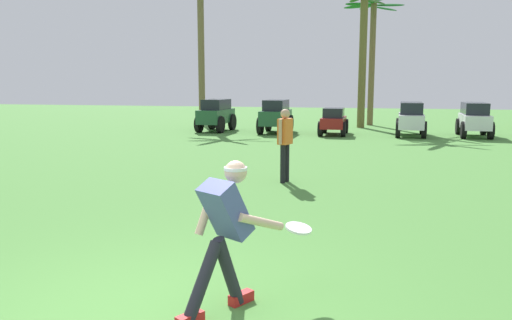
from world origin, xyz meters
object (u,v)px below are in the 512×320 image
object	(u,v)px
parked_car_slot_d	(411,118)
palm_tree_right_of_centre	(372,45)
parked_car_slot_c	(334,121)
parked_car_slot_a	(216,114)
parked_car_slot_b	(276,115)
palm_tree_left_of_centre	(363,44)
frisbee_in_flight	(299,228)
palm_tree_far_left	(201,39)
teammate_near_sideline	(285,138)
parked_car_slot_e	(474,118)
frisbee_thrower	(225,228)

from	to	relation	value
parked_car_slot_d	palm_tree_right_of_centre	xyz separation A→B (m)	(-1.64, 5.03, 3.24)
parked_car_slot_c	parked_car_slot_d	xyz separation A→B (m)	(3.06, 0.27, 0.16)
parked_car_slot_a	parked_car_slot_b	size ratio (longest dim) A/B	1.01
parked_car_slot_a	parked_car_slot_b	xyz separation A→B (m)	(2.72, -0.18, 0.00)
palm_tree_left_of_centre	palm_tree_right_of_centre	distance (m)	1.64
palm_tree_left_of_centre	frisbee_in_flight	bearing A→B (deg)	-90.47
palm_tree_far_left	parked_car_slot_b	bearing A→B (deg)	-39.10
teammate_near_sideline	palm_tree_far_left	size ratio (longest dim) A/B	0.22
teammate_near_sideline	parked_car_slot_b	bearing A→B (deg)	101.84
parked_car_slot_c	palm_tree_far_left	size ratio (longest dim) A/B	0.31
parked_car_slot_d	palm_tree_far_left	xyz separation A→B (m)	(-10.13, 3.72, 3.62)
teammate_near_sideline	parked_car_slot_d	distance (m)	11.09
frisbee_in_flight	parked_car_slot_c	bearing A→B (deg)	93.03
parked_car_slot_a	parked_car_slot_c	size ratio (longest dim) A/B	1.09
teammate_near_sideline	palm_tree_right_of_centre	size ratio (longest dim) A/B	0.25
parked_car_slot_e	palm_tree_left_of_centre	size ratio (longest dim) A/B	0.38
parked_car_slot_a	frisbee_thrower	bearing A→B (deg)	-72.14
teammate_near_sideline	frisbee_thrower	bearing A→B (deg)	-85.34
parked_car_slot_b	palm_tree_right_of_centre	size ratio (longest dim) A/B	0.38
parked_car_slot_c	palm_tree_far_left	world-z (taller)	palm_tree_far_left
parked_car_slot_b	palm_tree_left_of_centre	distance (m)	5.83
teammate_near_sideline	parked_car_slot_d	size ratio (longest dim) A/B	0.64
parked_car_slot_c	palm_tree_left_of_centre	world-z (taller)	palm_tree_left_of_centre
frisbee_in_flight	parked_car_slot_e	distance (m)	16.99
parked_car_slot_d	parked_car_slot_e	size ratio (longest dim) A/B	1.00
parked_car_slot_a	palm_tree_left_of_centre	world-z (taller)	palm_tree_left_of_centre
frisbee_in_flight	teammate_near_sideline	xyz separation A→B (m)	(-1.09, 5.53, 0.29)
parked_car_slot_d	palm_tree_right_of_centre	bearing A→B (deg)	108.09
parked_car_slot_a	frisbee_in_flight	bearing A→B (deg)	-69.69
parked_car_slot_b	parked_car_slot_d	size ratio (longest dim) A/B	0.97
frisbee_thrower	parked_car_slot_d	world-z (taller)	frisbee_thrower
parked_car_slot_b	palm_tree_left_of_centre	size ratio (longest dim) A/B	0.36
frisbee_in_flight	parked_car_slot_a	world-z (taller)	parked_car_slot_a
palm_tree_far_left	palm_tree_right_of_centre	distance (m)	8.60
frisbee_in_flight	parked_car_slot_c	xyz separation A→B (m)	(-0.84, 15.84, -0.09)
frisbee_in_flight	parked_car_slot_d	distance (m)	16.27
parked_car_slot_e	parked_car_slot_a	bearing A→B (deg)	-179.59
parked_car_slot_d	parked_car_slot_e	bearing A→B (deg)	5.46
frisbee_thrower	parked_car_slot_d	bearing A→B (deg)	80.45
teammate_near_sideline	palm_tree_left_of_centre	size ratio (longest dim) A/B	0.24
frisbee_in_flight	palm_tree_right_of_centre	bearing A→B (deg)	88.44
frisbee_thrower	parked_car_slot_e	distance (m)	17.72
frisbee_thrower	palm_tree_left_of_centre	distance (m)	20.39
frisbee_thrower	parked_car_slot_d	distance (m)	16.94
frisbee_in_flight	parked_car_slot_a	size ratio (longest dim) A/B	0.15
parked_car_slot_b	parked_car_slot_c	size ratio (longest dim) A/B	1.07
palm_tree_left_of_centre	palm_tree_far_left	bearing A→B (deg)	177.99
parked_car_slot_d	palm_tree_right_of_centre	world-z (taller)	palm_tree_right_of_centre
frisbee_in_flight	parked_car_slot_e	world-z (taller)	parked_car_slot_e
frisbee_thrower	parked_car_slot_a	bearing A→B (deg)	107.86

